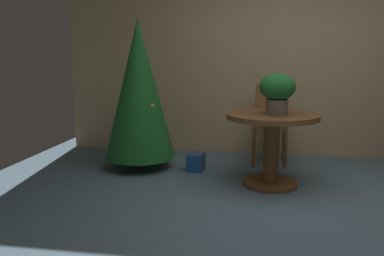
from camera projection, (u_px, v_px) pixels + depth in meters
name	position (u px, v px, depth m)	size (l,w,h in m)	color
ground_plane	(301.00, 217.00, 3.28)	(6.60, 6.60, 0.00)	slate
back_wall_panel	(289.00, 56.00, 5.18)	(6.00, 0.10, 2.60)	tan
round_dining_table	(272.00, 136.00, 4.01)	(0.92, 0.92, 0.74)	brown
flower_vase	(278.00, 90.00, 3.86)	(0.35, 0.35, 0.40)	#665B51
wooden_chair_far	(270.00, 119.00, 4.88)	(0.41, 0.40, 0.97)	brown
holiday_tree	(139.00, 90.00, 4.57)	(0.81, 0.81, 1.72)	brown
gift_box_blue	(196.00, 162.00, 4.60)	(0.20, 0.22, 0.20)	#1E569E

